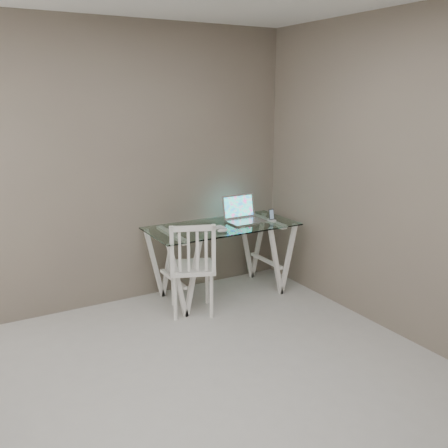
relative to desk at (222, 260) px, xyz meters
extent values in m
plane|color=#ABA9A4|center=(-1.11, -1.85, -0.38)|extent=(4.50, 4.50, 0.00)
cube|color=#6E6256|center=(-1.11, 0.40, 0.97)|extent=(4.00, 0.02, 2.70)
cube|color=#6E6256|center=(0.89, -1.85, 0.97)|extent=(0.02, 4.50, 2.70)
cube|color=silver|center=(0.00, 0.00, 0.36)|extent=(1.50, 0.70, 0.01)
cube|color=white|center=(-0.55, 0.00, -0.02)|extent=(0.24, 0.62, 0.72)
cube|color=white|center=(0.55, 0.00, -0.02)|extent=(0.24, 0.62, 0.72)
cube|color=white|center=(-0.45, -0.20, 0.06)|extent=(0.53, 0.53, 0.04)
cylinder|color=white|center=(-0.67, -0.30, -0.17)|extent=(0.04, 0.04, 0.42)
cylinder|color=white|center=(-0.35, -0.42, -0.17)|extent=(0.04, 0.04, 0.42)
cylinder|color=white|center=(-0.55, 0.01, -0.17)|extent=(0.04, 0.04, 0.42)
cylinder|color=white|center=(-0.23, -0.11, -0.17)|extent=(0.04, 0.04, 0.42)
cube|color=white|center=(-0.52, -0.38, 0.29)|extent=(0.40, 0.18, 0.46)
cube|color=silver|center=(0.28, -0.01, 0.37)|extent=(0.37, 0.26, 0.02)
cube|color=#19D899|center=(0.28, 0.15, 0.50)|extent=(0.37, 0.06, 0.25)
cube|color=silver|center=(-0.15, -0.06, 0.37)|extent=(0.28, 0.12, 0.01)
ellipsoid|color=silver|center=(-0.12, -0.22, 0.38)|extent=(0.11, 0.07, 0.04)
cube|color=white|center=(0.54, -0.10, 0.37)|extent=(0.07, 0.07, 0.02)
cube|color=black|center=(0.54, -0.09, 0.43)|extent=(0.05, 0.03, 0.11)
camera|label=1|loc=(-2.39, -4.20, 1.65)|focal=40.00mm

